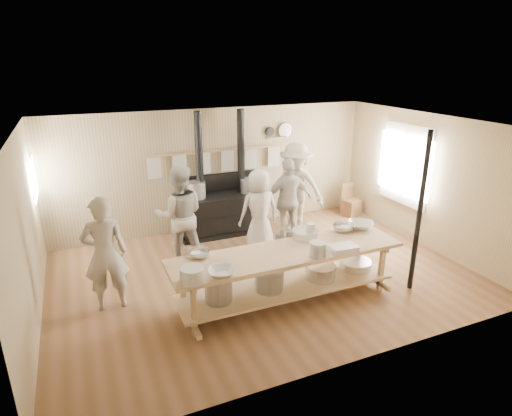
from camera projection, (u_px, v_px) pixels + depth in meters
The scene contains 24 objects.
ground at pixel (263, 275), 7.46m from camera, with size 7.00×7.00×0.00m, color brown.
room_shell at pixel (263, 186), 6.91m from camera, with size 7.00×7.00×7.00m.
window_right at pixel (406, 165), 8.76m from camera, with size 0.09×1.50×1.65m.
left_opening at pixel (34, 179), 7.38m from camera, with size 0.00×0.90×0.90m.
stove at pixel (222, 209), 9.12m from camera, with size 1.90×0.75×2.60m.
towel_rail at pixel (217, 159), 9.01m from camera, with size 3.00×0.04×0.47m.
back_wall_shelf at pixel (279, 133), 9.44m from camera, with size 0.63×0.14×0.32m.
prep_table at pixel (286, 271), 6.50m from camera, with size 3.60×0.90×0.85m.
support_post at pixel (419, 214), 6.61m from camera, with size 0.08×0.08×2.60m, color black.
cook_far_left at pixel (105, 254), 6.23m from camera, with size 0.64×0.42×1.77m, color #AAA296.
cook_left at pixel (180, 215), 7.64m from camera, with size 0.89×0.69×1.83m, color #AAA296.
cook_center at pixel (259, 211), 8.21m from camera, with size 0.78×0.51×1.61m, color #AAA296.
cook_right at pixel (288, 200), 8.60m from camera, with size 1.01×0.42×1.73m, color #AAA296.
cook_by_window at pixel (295, 188), 9.11m from camera, with size 1.24×0.71×1.92m, color #AAA296.
chair at pixel (351, 206), 10.20m from camera, with size 0.43×0.43×0.77m.
bowl_white_a at pixel (222, 272), 5.67m from camera, with size 0.37×0.37×0.09m, color silver.
bowl_steel_a at pixel (199, 254), 6.19m from camera, with size 0.33×0.33×0.10m, color silver.
bowl_white_b at pixel (360, 225), 7.24m from camera, with size 0.43×0.43×0.11m, color silver.
bowl_steel_b at pixel (343, 228), 7.11m from camera, with size 0.36×0.36×0.11m, color silver.
roasting_pan at pixel (343, 248), 6.38m from camera, with size 0.41×0.27×0.09m, color #B2B2B7.
mixing_bowl_large at pixel (305, 234), 6.83m from camera, with size 0.42×0.42×0.13m, color silver.
bucket_galv at pixel (318, 249), 6.19m from camera, with size 0.24×0.24×0.22m, color gray.
deep_bowl_enamel at pixel (192, 275), 5.50m from camera, with size 0.31×0.31×0.20m, color silver.
pitcher at pixel (311, 230), 6.86m from camera, with size 0.15×0.15×0.23m, color silver.
Camera 1 is at (-2.72, -6.05, 3.60)m, focal length 30.00 mm.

